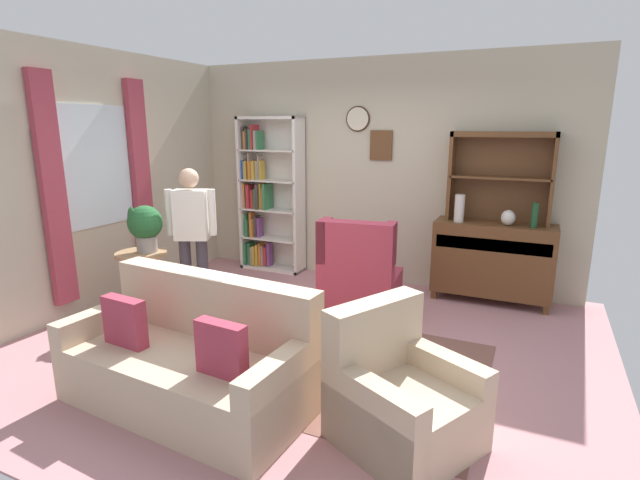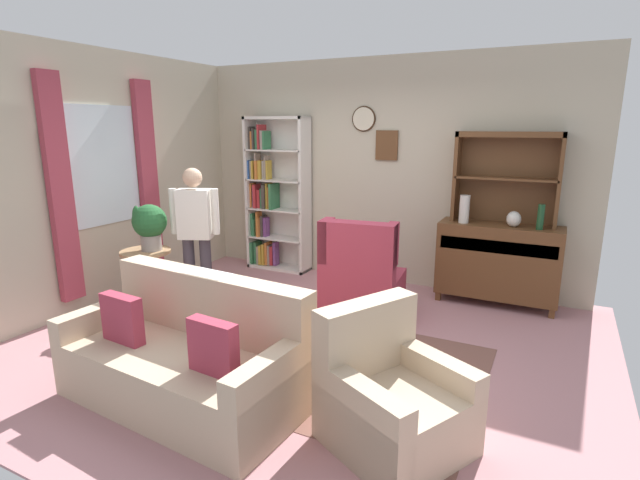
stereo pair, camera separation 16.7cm
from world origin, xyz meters
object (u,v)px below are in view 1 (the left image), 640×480
object	(u,v)px
armchair_floral	(401,400)
potted_plant_large	(145,225)
bottle_wine	(535,215)
plant_stand	(143,277)
vase_tall	(459,208)
sideboard_hutch	(501,165)
vase_round	(508,218)
bookshelf	(266,198)
couch_floral	(191,362)
sideboard	(492,259)
person_reading	(192,231)
wingback_chair	(359,280)

from	to	relation	value
armchair_floral	potted_plant_large	world-z (taller)	potted_plant_large
bottle_wine	plant_stand	bearing A→B (deg)	-152.97
bottle_wine	armchair_floral	distance (m)	2.98
armchair_floral	potted_plant_large	size ratio (longest dim) A/B	2.12
armchair_floral	vase_tall	bearing A→B (deg)	92.50
vase_tall	sideboard_hutch	bearing A→B (deg)	25.89
vase_round	bookshelf	bearing A→B (deg)	177.29
bookshelf	plant_stand	world-z (taller)	bookshelf
armchair_floral	couch_floral	bearing A→B (deg)	-172.67
bottle_wine	armchair_floral	xyz separation A→B (m)	(-0.66, -2.81, -0.77)
vase_tall	potted_plant_large	size ratio (longest dim) A/B	0.63
couch_floral	vase_tall	bearing A→B (deg)	65.32
sideboard	potted_plant_large	xyz separation A→B (m)	(-3.26, -1.94, 0.47)
plant_stand	potted_plant_large	xyz separation A→B (m)	(0.04, 0.04, 0.55)
sideboard	sideboard_hutch	world-z (taller)	sideboard_hutch
bottle_wine	armchair_floral	world-z (taller)	bottle_wine
couch_floral	person_reading	xyz separation A→B (m)	(-1.08, 1.40, 0.59)
sideboard	couch_floral	xyz separation A→B (m)	(-1.77, -3.09, -0.20)
vase_tall	wingback_chair	xyz separation A→B (m)	(-0.85, -0.90, -0.69)
plant_stand	person_reading	xyz separation A→B (m)	(0.45, 0.29, 0.48)
couch_floral	wingback_chair	bearing A→B (deg)	75.85
sideboard_hutch	plant_stand	bearing A→B (deg)	-147.78
vase_round	bottle_wine	xyz separation A→B (m)	(0.26, -0.02, 0.05)
armchair_floral	bookshelf	bearing A→B (deg)	132.62
wingback_chair	couch_floral	bearing A→B (deg)	-104.15
wingback_chair	plant_stand	size ratio (longest dim) A/B	1.51
sideboard	vase_round	xyz separation A→B (m)	(0.13, -0.07, 0.50)
potted_plant_large	armchair_floral	bearing A→B (deg)	-17.79
vase_round	armchair_floral	world-z (taller)	vase_round
couch_floral	potted_plant_large	world-z (taller)	potted_plant_large
armchair_floral	sideboard_hutch	bearing A→B (deg)	84.92
potted_plant_large	plant_stand	bearing A→B (deg)	-138.47
sideboard	vase_round	bearing A→B (deg)	-27.17
wingback_chair	person_reading	bearing A→B (deg)	-156.46
wingback_chair	plant_stand	xyz separation A→B (m)	(-2.06, -0.99, 0.05)
vase_tall	armchair_floral	xyz separation A→B (m)	(0.12, -2.82, -0.79)
bottle_wine	plant_stand	distance (m)	4.20
vase_tall	armchair_floral	world-z (taller)	vase_tall
vase_round	plant_stand	bearing A→B (deg)	-150.96
sideboard_hutch	armchair_floral	size ratio (longest dim) A/B	1.06
bookshelf	potted_plant_large	size ratio (longest dim) A/B	4.29
sideboard_hutch	potted_plant_large	world-z (taller)	sideboard_hutch
vase_round	vase_tall	bearing A→B (deg)	-178.51
bottle_wine	sideboard	bearing A→B (deg)	167.11
person_reading	armchair_floral	bearing A→B (deg)	-25.02
bookshelf	bottle_wine	distance (m)	3.40
bookshelf	wingback_chair	world-z (taller)	bookshelf
sideboard	plant_stand	world-z (taller)	sideboard
wingback_chair	potted_plant_large	size ratio (longest dim) A/B	2.15
bottle_wine	person_reading	xyz separation A→B (m)	(-3.25, -1.60, -0.15)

